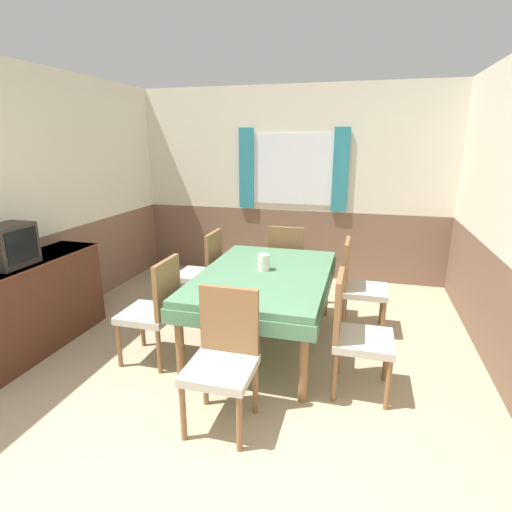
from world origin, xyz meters
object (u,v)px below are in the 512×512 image
dining_table (265,283)px  sideboard (29,306)px  chair_head_near (224,355)px  chair_right_near (354,331)px  chair_right_far (358,283)px  tv (9,245)px  vase (264,262)px  chair_left_far (204,270)px  chair_left_near (155,308)px  chair_head_window (287,261)px

dining_table → sideboard: (-2.05, -0.68, -0.18)m
chair_head_near → chair_right_near: bearing=-144.7°
chair_right_far → tv: 3.21m
chair_right_near → tv: tv is taller
vase → chair_left_far: bearing=149.4°
chair_right_far → chair_head_near: bearing=-26.5°
vase → chair_head_near: bearing=-88.7°
dining_table → chair_left_near: chair_left_near is taller
chair_left_near → sideboard: bearing=96.3°
chair_right_near → chair_right_far: bearing=-180.0°
tv → vase: bearing=22.9°
dining_table → chair_right_near: bearing=-33.0°
chair_left_far → vase: bearing=-120.6°
chair_left_near → vase: bearing=-53.1°
chair_left_far → sideboard: chair_left_far is taller
chair_left_near → chair_left_far: bearing=0.0°
chair_head_window → tv: bearing=-136.6°
dining_table → chair_left_near: 1.01m
chair_head_near → sideboard: size_ratio=0.61×
dining_table → chair_head_window: bearing=90.0°
chair_left_near → chair_head_near: 1.03m
chair_head_near → tv: size_ratio=2.42×
chair_left_far → chair_head_window: same height
chair_head_window → vase: size_ratio=6.17×
chair_head_near → dining_table: bearing=-90.0°
chair_left_near → chair_right_near: 1.68m
chair_left_near → tv: bearing=101.4°
dining_table → chair_head_near: (0.00, -1.14, -0.12)m
chair_left_far → vase: 0.99m
dining_table → tv: bearing=-158.9°
chair_head_near → vase: size_ratio=6.17×
chair_head_near → vase: bearing=-88.7°
dining_table → chair_left_far: bearing=147.0°
chair_left_far → tv: tv is taller
chair_right_near → vase: 1.10m
chair_head_window → sideboard: (-2.05, -1.82, -0.07)m
chair_head_window → sideboard: size_ratio=0.61×
chair_left_far → chair_right_near: size_ratio=1.00×
chair_left_far → sideboard: bearing=135.4°
vase → chair_right_near: bearing=-35.2°
chair_left_near → tv: size_ratio=2.42×
chair_left_near → chair_head_window: bearing=-26.5°
chair_head_near → chair_right_near: size_ratio=1.00×
chair_head_window → vase: (-0.03, -1.08, 0.30)m
sideboard → chair_head_near: bearing=-12.7°
dining_table → chair_left_far: (-0.84, 0.55, -0.12)m
chair_left_near → chair_right_far: 2.00m
chair_head_window → chair_right_near: bearing=-63.5°
chair_head_window → vase: chair_head_window is taller
chair_head_window → chair_right_near: (0.84, -1.68, 0.00)m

